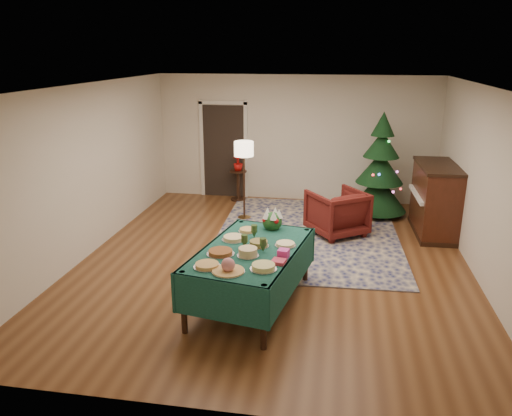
% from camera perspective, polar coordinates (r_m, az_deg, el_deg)
% --- Properties ---
extents(room_shell, '(7.00, 7.00, 7.00)m').
position_cam_1_polar(room_shell, '(7.50, 2.15, 3.43)').
color(room_shell, '#593319').
rests_on(room_shell, ground).
extents(doorway, '(1.08, 0.04, 2.16)m').
position_cam_1_polar(doorway, '(11.19, -3.71, 6.82)').
color(doorway, black).
rests_on(doorway, ground).
extents(rug, '(3.36, 4.32, 0.02)m').
position_cam_1_polar(rug, '(9.08, 5.90, -2.96)').
color(rug, '#141C4E').
rests_on(rug, ground).
extents(buffet_table, '(1.53, 2.20, 0.79)m').
position_cam_1_polar(buffet_table, '(6.40, -0.59, -5.94)').
color(buffet_table, black).
rests_on(buffet_table, ground).
extents(platter_0, '(0.32, 0.32, 0.05)m').
position_cam_1_polar(platter_0, '(5.83, -5.62, -6.55)').
color(platter_0, silver).
rests_on(platter_0, buffet_table).
extents(platter_1, '(0.38, 0.38, 0.17)m').
position_cam_1_polar(platter_1, '(5.68, -3.20, -6.73)').
color(platter_1, silver).
rests_on(platter_1, buffet_table).
extents(platter_2, '(0.32, 0.32, 0.07)m').
position_cam_1_polar(platter_2, '(5.75, 0.85, -6.75)').
color(platter_2, silver).
rests_on(platter_2, buffet_table).
extents(platter_3, '(0.34, 0.34, 0.05)m').
position_cam_1_polar(platter_3, '(6.17, -4.08, -5.09)').
color(platter_3, silver).
rests_on(platter_3, buffet_table).
extents(platter_4, '(0.27, 0.27, 0.11)m').
position_cam_1_polar(platter_4, '(6.09, -0.93, -5.08)').
color(platter_4, silver).
rests_on(platter_4, buffet_table).
extents(platter_5, '(0.32, 0.32, 0.05)m').
position_cam_1_polar(platter_5, '(6.61, -2.57, -3.47)').
color(platter_5, silver).
rests_on(platter_5, buffet_table).
extents(platter_6, '(0.27, 0.27, 0.08)m').
position_cam_1_polar(platter_6, '(6.39, 0.30, -4.10)').
color(platter_6, silver).
rests_on(platter_6, buffet_table).
extents(platter_7, '(0.28, 0.28, 0.04)m').
position_cam_1_polar(platter_7, '(6.43, 3.38, -4.16)').
color(platter_7, silver).
rests_on(platter_7, buffet_table).
extents(platter_8, '(0.26, 0.26, 0.04)m').
position_cam_1_polar(platter_8, '(6.90, -0.94, -2.56)').
color(platter_8, silver).
rests_on(platter_8, buffet_table).
extents(goblet_0, '(0.08, 0.08, 0.18)m').
position_cam_1_polar(goblet_0, '(6.65, -0.21, -2.66)').
color(goblet_0, '#2D471E').
rests_on(goblet_0, buffet_table).
extents(goblet_1, '(0.08, 0.08, 0.18)m').
position_cam_1_polar(goblet_1, '(6.19, 0.81, -4.22)').
color(goblet_1, '#2D471E').
rests_on(goblet_1, buffet_table).
extents(goblet_2, '(0.08, 0.08, 0.18)m').
position_cam_1_polar(goblet_2, '(6.31, -1.32, -3.81)').
color(goblet_2, '#2D471E').
rests_on(goblet_2, buffet_table).
extents(napkin_stack, '(0.18, 0.18, 0.04)m').
position_cam_1_polar(napkin_stack, '(5.92, 2.60, -6.13)').
color(napkin_stack, '#D13A56').
rests_on(napkin_stack, buffet_table).
extents(gift_box, '(0.15, 0.15, 0.10)m').
position_cam_1_polar(gift_box, '(6.06, 3.15, -5.22)').
color(gift_box, '#E43FB0').
rests_on(gift_box, buffet_table).
extents(centerpiece, '(0.28, 0.28, 0.33)m').
position_cam_1_polar(centerpiece, '(6.98, 1.87, -1.32)').
color(centerpiece, '#1E4C1E').
rests_on(centerpiece, buffet_table).
extents(armchair, '(1.19, 1.18, 0.90)m').
position_cam_1_polar(armchair, '(9.01, 9.24, -0.29)').
color(armchair, '#501411').
rests_on(armchair, ground).
extents(floor_lamp, '(0.37, 0.37, 1.53)m').
position_cam_1_polar(floor_lamp, '(9.55, -1.39, 6.23)').
color(floor_lamp, '#A57F3F').
rests_on(floor_lamp, ground).
extents(side_table, '(0.37, 0.37, 0.67)m').
position_cam_1_polar(side_table, '(11.01, -2.04, 2.56)').
color(side_table, black).
rests_on(side_table, ground).
extents(potted_plant, '(0.21, 0.38, 0.21)m').
position_cam_1_polar(potted_plant, '(10.91, -2.06, 4.83)').
color(potted_plant, '#AF0F0C').
rests_on(potted_plant, side_table).
extents(christmas_tree, '(1.34, 1.34, 2.07)m').
position_cam_1_polar(christmas_tree, '(10.17, 13.98, 4.27)').
color(christmas_tree, black).
rests_on(christmas_tree, ground).
extents(piano, '(0.73, 1.49, 1.27)m').
position_cam_1_polar(piano, '(9.47, 19.76, 0.84)').
color(piano, black).
rests_on(piano, ground).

